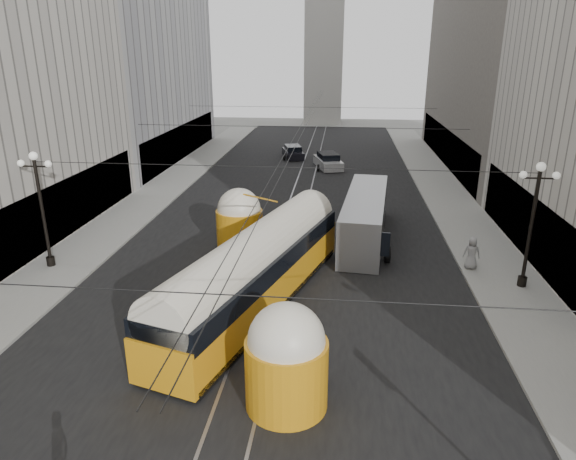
# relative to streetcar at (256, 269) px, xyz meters

# --- Properties ---
(road) EXTENTS (20.00, 85.00, 0.02)m
(road) POSITION_rel_streetcar_xyz_m (0.50, 17.68, -1.88)
(road) COLOR black
(road) RESTS_ON ground
(sidewalk_left) EXTENTS (4.00, 72.00, 0.15)m
(sidewalk_left) POSITION_rel_streetcar_xyz_m (-11.50, 21.18, -1.81)
(sidewalk_left) COLOR gray
(sidewalk_left) RESTS_ON ground
(sidewalk_right) EXTENTS (4.00, 72.00, 0.15)m
(sidewalk_right) POSITION_rel_streetcar_xyz_m (12.50, 21.18, -1.81)
(sidewalk_right) COLOR gray
(sidewalk_right) RESTS_ON ground
(rail_left) EXTENTS (0.12, 85.00, 0.04)m
(rail_left) POSITION_rel_streetcar_xyz_m (-0.25, 17.68, -1.88)
(rail_left) COLOR gray
(rail_left) RESTS_ON ground
(rail_right) EXTENTS (0.12, 85.00, 0.04)m
(rail_right) POSITION_rel_streetcar_xyz_m (1.25, 17.68, -1.88)
(rail_right) COLOR gray
(rail_right) RESTS_ON ground
(building_left_far) EXTENTS (12.60, 28.60, 28.60)m
(building_left_far) POSITION_rel_streetcar_xyz_m (-19.49, 33.18, 12.43)
(building_left_far) COLOR #999999
(building_left_far) RESTS_ON ground
(distant_tower) EXTENTS (6.00, 6.00, 31.36)m
(distant_tower) POSITION_rel_streetcar_xyz_m (0.50, 65.18, 13.08)
(distant_tower) COLOR #B2AFA8
(distant_tower) RESTS_ON ground
(lamppost_left_mid) EXTENTS (1.86, 0.44, 6.37)m
(lamppost_left_mid) POSITION_rel_streetcar_xyz_m (-12.10, 3.18, 1.86)
(lamppost_left_mid) COLOR black
(lamppost_left_mid) RESTS_ON sidewalk_left
(lamppost_right_mid) EXTENTS (1.86, 0.44, 6.37)m
(lamppost_right_mid) POSITION_rel_streetcar_xyz_m (13.10, 3.18, 1.86)
(lamppost_right_mid) COLOR black
(lamppost_right_mid) RESTS_ON sidewalk_right
(catenary) EXTENTS (25.00, 72.00, 0.23)m
(catenary) POSITION_rel_streetcar_xyz_m (0.62, 16.68, 4.00)
(catenary) COLOR black
(catenary) RESTS_ON ground
(streetcar) EXTENTS (7.13, 16.93, 3.86)m
(streetcar) POSITION_rel_streetcar_xyz_m (0.00, 0.00, 0.00)
(streetcar) COLOR orange
(streetcar) RESTS_ON ground
(city_bus) EXTENTS (3.51, 11.54, 2.88)m
(city_bus) POSITION_rel_streetcar_xyz_m (5.38, 9.72, -0.31)
(city_bus) COLOR gray
(city_bus) RESTS_ON ground
(sedan_white_far) EXTENTS (3.30, 5.30, 1.56)m
(sedan_white_far) POSITION_rel_streetcar_xyz_m (2.45, 30.32, -1.18)
(sedan_white_far) COLOR silver
(sedan_white_far) RESTS_ON ground
(sedan_dark_far) EXTENTS (2.92, 4.72, 1.39)m
(sedan_dark_far) POSITION_rel_streetcar_xyz_m (-1.62, 35.17, -1.26)
(sedan_dark_far) COLOR black
(sedan_dark_far) RESTS_ON ground
(pedestrian_sidewalk_right) EXTENTS (0.95, 0.66, 1.81)m
(pedestrian_sidewalk_right) POSITION_rel_streetcar_xyz_m (11.00, 5.17, -0.83)
(pedestrian_sidewalk_right) COLOR gray
(pedestrian_sidewalk_right) RESTS_ON sidewalk_right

